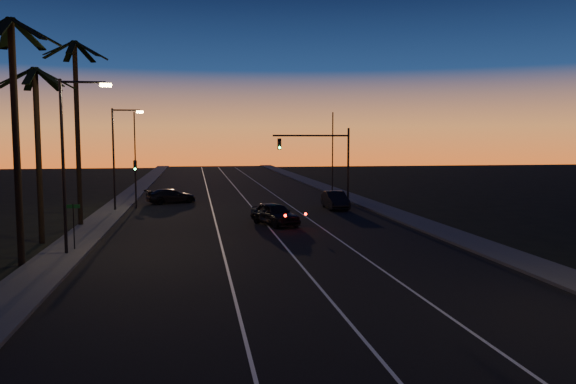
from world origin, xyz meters
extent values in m
cube|color=black|center=(0.00, 30.00, 0.01)|extent=(20.00, 170.00, 0.01)
cube|color=#3D3D3A|center=(-11.20, 30.00, 0.08)|extent=(2.40, 170.00, 0.16)
cube|color=#3D3D3A|center=(11.20, 30.00, 0.08)|extent=(2.40, 170.00, 0.16)
cube|color=silver|center=(-3.00, 30.00, 0.02)|extent=(0.12, 160.00, 0.01)
cube|color=silver|center=(0.50, 30.00, 0.02)|extent=(0.12, 160.00, 0.01)
cube|color=silver|center=(4.00, 30.00, 0.02)|extent=(0.12, 160.00, 0.01)
cylinder|color=black|center=(-12.60, 18.00, 5.75)|extent=(0.32, 0.32, 11.50)
cube|color=black|center=(-11.57, 18.26, 10.94)|extent=(2.18, 0.92, 1.18)
cube|color=black|center=(-12.16, 18.97, 10.94)|extent=(1.25, 2.12, 1.18)
cube|color=black|center=(-13.08, 18.94, 10.94)|extent=(1.34, 2.09, 1.18)
cube|color=black|center=(-12.57, 16.94, 10.94)|extent=(0.45, 2.16, 1.18)
cube|color=black|center=(-11.75, 17.36, 10.94)|extent=(1.95, 1.61, 1.18)
cylinder|color=black|center=(-13.20, 24.00, 5.00)|extent=(0.32, 0.32, 10.00)
cube|color=black|center=(-12.17, 24.26, 9.44)|extent=(2.18, 0.92, 1.18)
cube|color=black|center=(-12.76, 24.97, 9.44)|extent=(1.25, 2.12, 1.18)
cube|color=black|center=(-13.68, 24.94, 9.44)|extent=(1.34, 2.09, 1.18)
cube|color=black|center=(-14.24, 24.21, 9.44)|extent=(2.18, 0.82, 1.18)
cube|color=black|center=(-14.01, 23.32, 9.44)|extent=(1.90, 1.69, 1.18)
cube|color=black|center=(-13.17, 22.94, 9.44)|extent=(0.45, 2.16, 1.18)
cube|color=black|center=(-12.35, 23.36, 9.44)|extent=(1.95, 1.61, 1.18)
cylinder|color=black|center=(-12.20, 30.00, 6.25)|extent=(0.32, 0.32, 12.50)
cube|color=black|center=(-11.17, 30.26, 11.94)|extent=(2.18, 0.92, 1.18)
cube|color=black|center=(-11.76, 30.97, 11.94)|extent=(1.25, 2.12, 1.18)
cube|color=black|center=(-12.68, 30.94, 11.94)|extent=(1.34, 2.09, 1.18)
cube|color=black|center=(-13.24, 30.21, 11.94)|extent=(2.18, 0.82, 1.18)
cube|color=black|center=(-13.01, 29.32, 11.94)|extent=(1.90, 1.69, 1.18)
cube|color=black|center=(-12.17, 28.94, 11.94)|extent=(0.45, 2.16, 1.18)
cube|color=black|center=(-11.35, 29.36, 11.94)|extent=(1.95, 1.61, 1.18)
cylinder|color=black|center=(-11.00, 20.00, 4.50)|extent=(0.16, 0.16, 9.00)
cylinder|color=black|center=(-9.90, 20.00, 8.85)|extent=(2.20, 0.12, 0.12)
cube|color=#FDCC65|center=(-8.80, 20.00, 8.72)|extent=(0.55, 0.26, 0.16)
cylinder|color=black|center=(-11.00, 38.00, 4.25)|extent=(0.16, 0.16, 8.50)
cylinder|color=black|center=(-9.90, 38.00, 8.35)|extent=(2.20, 0.12, 0.12)
cube|color=#FDCC65|center=(-8.80, 38.00, 8.22)|extent=(0.55, 0.26, 0.16)
cylinder|color=black|center=(-10.80, 21.00, 1.30)|extent=(0.06, 0.06, 2.60)
cube|color=#0C4918|center=(-10.80, 21.00, 2.45)|extent=(0.70, 0.03, 0.20)
cylinder|color=black|center=(9.50, 40.00, 3.50)|extent=(0.20, 0.20, 7.00)
cylinder|color=black|center=(6.00, 40.00, 6.30)|extent=(7.00, 0.16, 0.16)
cube|color=black|center=(3.10, 40.00, 5.55)|extent=(0.32, 0.28, 1.00)
sphere|color=black|center=(3.10, 39.83, 5.87)|extent=(0.20, 0.20, 0.20)
sphere|color=black|center=(3.10, 39.83, 5.55)|extent=(0.20, 0.20, 0.20)
sphere|color=#14FF59|center=(3.10, 39.83, 5.23)|extent=(0.20, 0.20, 0.20)
cylinder|color=black|center=(-9.50, 40.00, 2.10)|extent=(0.14, 0.14, 4.20)
cube|color=black|center=(-9.50, 40.00, 3.70)|extent=(0.28, 0.25, 0.90)
sphere|color=black|center=(-9.50, 39.85, 3.98)|extent=(0.18, 0.18, 0.18)
sphere|color=black|center=(-9.50, 39.85, 3.70)|extent=(0.18, 0.18, 0.18)
sphere|color=#14FF59|center=(-9.50, 39.85, 3.42)|extent=(0.18, 0.18, 0.18)
cylinder|color=black|center=(-11.00, 55.00, 4.50)|extent=(0.14, 0.14, 9.00)
cylinder|color=black|center=(11.00, 52.00, 4.50)|extent=(0.14, 0.14, 9.00)
imported|color=black|center=(1.05, 28.54, 0.80)|extent=(3.42, 4.96, 1.57)
sphere|color=#FF0F05|center=(1.33, 25.70, 1.04)|extent=(0.18, 0.18, 0.18)
sphere|color=#FF0F05|center=(2.79, 26.28, 1.04)|extent=(0.18, 0.18, 0.18)
imported|color=black|center=(7.43, 36.63, 0.77)|extent=(1.65, 4.60, 1.51)
imported|color=black|center=(-6.65, 43.33, 0.69)|extent=(5.04, 3.48, 1.36)
camera|label=1|loc=(-4.41, -9.89, 6.00)|focal=35.00mm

